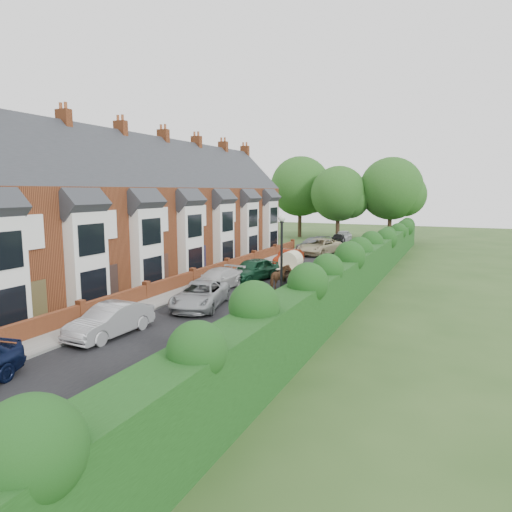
# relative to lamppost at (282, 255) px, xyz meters

# --- Properties ---
(ground) EXTENTS (140.00, 140.00, 0.00)m
(ground) POSITION_rel_lamppost_xyz_m (-3.40, -4.00, -3.30)
(ground) COLOR #2D4C1E
(ground) RESTS_ON ground
(road) EXTENTS (6.00, 58.00, 0.02)m
(road) POSITION_rel_lamppost_xyz_m (-3.90, 7.00, -3.29)
(road) COLOR black
(road) RESTS_ON ground
(pavement_hedge_side) EXTENTS (2.20, 58.00, 0.12)m
(pavement_hedge_side) POSITION_rel_lamppost_xyz_m (0.20, 7.00, -3.24)
(pavement_hedge_side) COLOR gray
(pavement_hedge_side) RESTS_ON ground
(pavement_house_side) EXTENTS (1.70, 58.00, 0.12)m
(pavement_house_side) POSITION_rel_lamppost_xyz_m (-7.75, 7.00, -3.24)
(pavement_house_side) COLOR gray
(pavement_house_side) RESTS_ON ground
(kerb_hedge_side) EXTENTS (0.18, 58.00, 0.13)m
(kerb_hedge_side) POSITION_rel_lamppost_xyz_m (-0.85, 7.00, -3.23)
(kerb_hedge_side) COLOR gray
(kerb_hedge_side) RESTS_ON ground
(kerb_house_side) EXTENTS (0.18, 58.00, 0.13)m
(kerb_house_side) POSITION_rel_lamppost_xyz_m (-6.95, 7.00, -3.23)
(kerb_house_side) COLOR gray
(kerb_house_side) RESTS_ON ground
(hedge) EXTENTS (2.10, 58.00, 2.85)m
(hedge) POSITION_rel_lamppost_xyz_m (2.00, 7.00, -1.70)
(hedge) COLOR #163B13
(hedge) RESTS_ON ground
(terrace_row) EXTENTS (9.05, 40.50, 11.50)m
(terrace_row) POSITION_rel_lamppost_xyz_m (-14.27, 5.98, 1.18)
(terrace_row) COLOR brown
(terrace_row) RESTS_ON ground
(garden_wall_row) EXTENTS (0.35, 40.35, 1.10)m
(garden_wall_row) POSITION_rel_lamppost_xyz_m (-8.75, 6.00, -2.84)
(garden_wall_row) COLOR brown
(garden_wall_row) RESTS_ON ground
(lamppost) EXTENTS (0.32, 0.32, 5.16)m
(lamppost) POSITION_rel_lamppost_xyz_m (0.00, 0.00, 0.00)
(lamppost) COLOR black
(lamppost) RESTS_ON ground
(tree_far_left) EXTENTS (7.14, 6.80, 9.29)m
(tree_far_left) POSITION_rel_lamppost_xyz_m (-6.05, 36.08, 2.41)
(tree_far_left) COLOR #332316
(tree_far_left) RESTS_ON ground
(tree_far_right) EXTENTS (7.98, 7.60, 10.31)m
(tree_far_right) POSITION_rel_lamppost_xyz_m (-0.01, 38.08, 3.02)
(tree_far_right) COLOR #332316
(tree_far_right) RESTS_ON ground
(tree_far_back) EXTENTS (8.40, 8.00, 10.82)m
(tree_far_back) POSITION_rel_lamppost_xyz_m (-11.99, 39.08, 3.32)
(tree_far_back) COLOR #332316
(tree_far_back) RESTS_ON ground
(car_silver_a) EXTENTS (1.65, 4.31, 1.40)m
(car_silver_a) POSITION_rel_lamppost_xyz_m (-6.03, -5.02, -2.60)
(car_silver_a) COLOR #9F9FA3
(car_silver_a) RESTS_ON ground
(car_silver_b) EXTENTS (3.36, 5.35, 1.38)m
(car_silver_b) POSITION_rel_lamppost_xyz_m (-5.00, 0.81, -2.61)
(car_silver_b) COLOR #9C9EA2
(car_silver_b) RESTS_ON ground
(car_white) EXTENTS (2.30, 4.72, 1.32)m
(car_white) POSITION_rel_lamppost_xyz_m (-6.40, 5.17, -2.64)
(car_white) COLOR beige
(car_white) RESTS_ON ground
(car_green) EXTENTS (2.86, 4.92, 1.57)m
(car_green) POSITION_rel_lamppost_xyz_m (-5.54, 8.73, -2.51)
(car_green) COLOR #113922
(car_green) RESTS_ON ground
(car_red) EXTENTS (1.48, 4.13, 1.36)m
(car_red) POSITION_rel_lamppost_xyz_m (-5.42, 15.76, -2.62)
(car_red) COLOR maroon
(car_red) RESTS_ON ground
(car_beige) EXTENTS (3.87, 6.12, 1.57)m
(car_beige) POSITION_rel_lamppost_xyz_m (-5.00, 23.40, -2.51)
(car_beige) COLOR tan
(car_beige) RESTS_ON ground
(car_grey) EXTENTS (3.01, 5.18, 1.41)m
(car_grey) POSITION_rel_lamppost_xyz_m (-6.40, 25.82, -2.59)
(car_grey) COLOR slate
(car_grey) RESTS_ON ground
(car_black) EXTENTS (2.18, 4.07, 1.32)m
(car_black) POSITION_rel_lamppost_xyz_m (-5.40, 32.39, -2.64)
(car_black) COLOR black
(car_black) RESTS_ON ground
(horse) EXTENTS (1.03, 1.93, 1.57)m
(horse) POSITION_rel_lamppost_xyz_m (-2.65, 6.66, -2.51)
(horse) COLOR #54341E
(horse) RESTS_ON ground
(horse_cart) EXTENTS (1.42, 3.14, 2.27)m
(horse_cart) POSITION_rel_lamppost_xyz_m (-2.65, 8.67, -2.00)
(horse_cart) COLOR black
(horse_cart) RESTS_ON ground
(car_extra_far) EXTENTS (1.82, 4.26, 1.43)m
(car_extra_far) POSITION_rel_lamppost_xyz_m (-5.57, 35.39, -2.58)
(car_extra_far) COLOR silver
(car_extra_far) RESTS_ON ground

